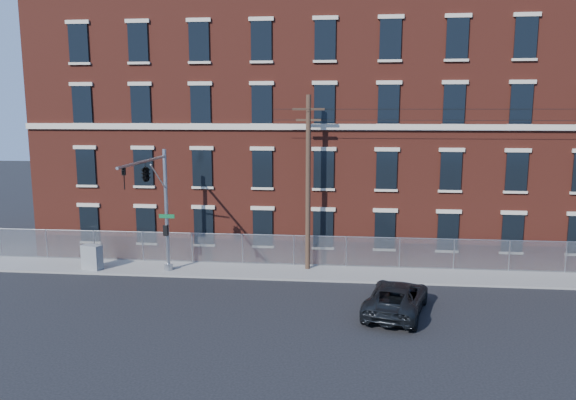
% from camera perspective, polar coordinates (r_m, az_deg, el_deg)
% --- Properties ---
extents(ground, '(140.00, 140.00, 0.00)m').
position_cam_1_polar(ground, '(27.10, -3.04, -10.64)').
color(ground, black).
rests_on(ground, ground).
extents(sidewalk, '(65.00, 3.00, 0.12)m').
position_cam_1_polar(sidewalk, '(32.54, 20.01, -7.65)').
color(sidewalk, gray).
rests_on(sidewalk, ground).
extents(mill_building, '(55.30, 14.32, 16.30)m').
position_cam_1_polar(mill_building, '(39.92, 17.55, 7.34)').
color(mill_building, maroon).
rests_on(mill_building, ground).
extents(chain_link_fence, '(59.06, 0.06, 1.85)m').
position_cam_1_polar(chain_link_fence, '(33.49, 19.56, -5.38)').
color(chain_link_fence, '#A5A8AD').
rests_on(chain_link_fence, ground).
extents(traffic_signal_mast, '(0.90, 6.75, 7.00)m').
position_cam_1_polar(traffic_signal_mast, '(29.36, -14.12, 1.50)').
color(traffic_signal_mast, '#9EA0A5').
rests_on(traffic_signal_mast, ground).
extents(utility_pole_near, '(1.80, 0.28, 10.00)m').
position_cam_1_polar(utility_pole_near, '(31.07, 2.11, 2.10)').
color(utility_pole_near, '#422D21').
rests_on(utility_pole_near, ground).
extents(pickup_truck, '(3.68, 5.71, 1.46)m').
position_cam_1_polar(pickup_truck, '(26.00, 11.25, -9.98)').
color(pickup_truck, black).
rests_on(pickup_truck, ground).
extents(utility_cabinet, '(1.27, 0.88, 1.44)m').
position_cam_1_polar(utility_cabinet, '(33.78, -19.80, -5.64)').
color(utility_cabinet, slate).
rests_on(utility_cabinet, sidewalk).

